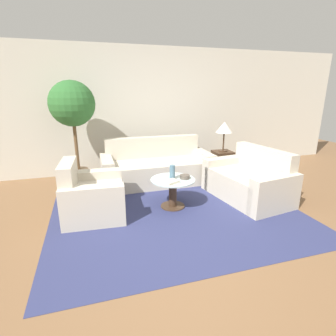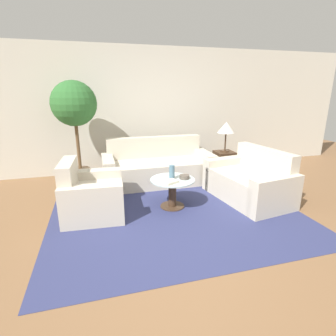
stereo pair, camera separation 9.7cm
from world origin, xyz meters
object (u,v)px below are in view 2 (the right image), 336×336
loveseat (251,182)px  coffee_table (172,189)px  armchair (89,196)px  bowl (184,177)px  potted_plant (74,109)px  book_stack (170,182)px  table_lamp (226,128)px  sofa_main (157,168)px  vase (172,172)px

loveseat → coffee_table: size_ratio=2.24×
armchair → bowl: 1.40m
armchair → coffee_table: 1.21m
potted_plant → book_stack: bearing=-51.3°
armchair → table_lamp: bearing=-64.2°
potted_plant → coffee_table: bearing=-46.8°
sofa_main → loveseat: bearing=-43.8°
coffee_table → vase: vase is taller
potted_plant → vase: size_ratio=8.79×
loveseat → book_stack: size_ratio=5.94×
coffee_table → table_lamp: bearing=38.5°
sofa_main → vase: sofa_main is taller
potted_plant → sofa_main: bearing=-10.4°
potted_plant → book_stack: 2.29m
potted_plant → book_stack: (1.31, -1.63, -0.93)m
vase → bowl: 0.21m
coffee_table → armchair: bearing=176.4°
loveseat → table_lamp: bearing=165.9°
sofa_main → potted_plant: bearing=169.6°
sofa_main → vase: (-0.06, -1.21, 0.28)m
bowl → coffee_table: bearing=171.7°
armchair → potted_plant: bearing=11.1°
table_lamp → book_stack: 2.08m
coffee_table → potted_plant: 2.31m
loveseat → bowl: bearing=-98.0°
coffee_table → bowl: bowl is taller
armchair → vase: size_ratio=4.45×
potted_plant → vase: potted_plant is taller
sofa_main → table_lamp: table_lamp is taller
table_lamp → potted_plant: size_ratio=0.32×
bowl → potted_plant: bearing=136.2°
loveseat → bowl: loveseat is taller
potted_plant → vase: bearing=-46.8°
armchair → potted_plant: (-0.18, 1.40, 1.13)m
bowl → sofa_main: bearing=95.8°
coffee_table → vase: bearing=141.8°
armchair → bowl: bearing=-90.4°
armchair → bowl: (1.39, -0.10, 0.20)m
sofa_main → vase: bearing=-92.8°
armchair → loveseat: size_ratio=0.64×
sofa_main → book_stack: bearing=-95.4°
coffee_table → book_stack: (-0.08, -0.16, 0.18)m
loveseat → potted_plant: bearing=-127.3°
table_lamp → potted_plant: bearing=173.5°
sofa_main → bowl: 1.26m
loveseat → coffee_table: loveseat is taller
loveseat → bowl: size_ratio=9.94×
coffee_table → potted_plant: size_ratio=0.35×
loveseat → book_stack: (-1.41, -0.14, 0.19)m
vase → book_stack: (-0.07, -0.16, -0.09)m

